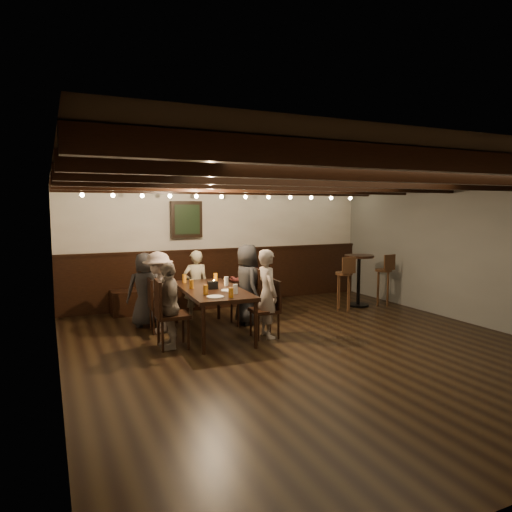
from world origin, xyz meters
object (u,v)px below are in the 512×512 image
chair_right_far (266,320)px  bar_stool_right (383,286)px  person_bench_right (246,281)px  person_left_near (159,292)px  bar_stool_left (344,290)px  person_right_near (247,284)px  chair_left_far (172,327)px  person_right_far (267,294)px  high_top_table (359,273)px  person_bench_left (145,289)px  person_left_far (169,305)px  dining_table (212,292)px  chair_right_near (246,307)px  chair_left_near (161,315)px  person_bench_centre (196,285)px

chair_right_far → bar_stool_right: bearing=-67.8°
person_bench_right → person_left_near: 1.71m
bar_stool_left → bar_stool_right: bearing=5.4°
person_right_near → chair_left_far: bearing=121.5°
person_right_far → high_top_table: bearing=-61.6°
bar_stool_left → bar_stool_right: (1.00, 0.05, 0.00)m
person_bench_left → person_right_far: size_ratio=0.92×
chair_left_far → person_left_far: (-0.03, 0.00, 0.31)m
dining_table → bar_stool_right: size_ratio=1.89×
chair_right_near → chair_right_far: 0.90m
dining_table → person_right_far: bearing=-31.0°
person_left_far → person_bench_right: bearing=129.3°
chair_left_near → chair_left_far: chair_left_far is taller
chair_left_near → high_top_table: 4.09m
chair_right_near → dining_table: bearing=122.0°
person_bench_right → high_top_table: bearing=-179.0°
dining_table → chair_right_far: (0.69, -0.49, -0.40)m
chair_left_near → person_left_far: person_left_far is taller
chair_right_near → person_right_far: size_ratio=0.70×
person_bench_right → person_right_near: person_right_near is taller
person_bench_left → chair_right_far: bearing=140.2°
person_right_far → person_left_far: bearing=90.0°
chair_right_far → person_bench_left: (-1.53, 1.44, 0.35)m
person_bench_centre → high_top_table: (3.31, -0.31, 0.06)m
person_bench_right → person_left_far: size_ratio=1.06×
dining_table → bar_stool_right: bearing=12.1°
chair_left_far → chair_right_far: chair_left_far is taller
person_bench_centre → dining_table: bearing=90.0°
dining_table → chair_left_far: bearing=-148.0°
person_right_far → bar_stool_left: person_right_far is taller
chair_right_far → bar_stool_right: bar_stool_right is taller
person_left_near → dining_table: bearing=59.0°
person_bench_centre → bar_stool_left: 2.87m
chair_left_near → chair_left_far: 0.90m
person_bench_right → bar_stool_right: (2.92, -0.26, -0.26)m
chair_left_near → high_top_table: (4.06, 0.25, 0.42)m
chair_left_far → chair_left_near: bearing=179.9°
chair_right_near → person_right_far: person_right_far is taller
person_bench_right → bar_stool_right: person_bench_right is taller
person_right_far → high_top_table: person_right_far is taller
chair_right_near → high_top_table: bearing=-79.3°
person_bench_right → person_right_far: 1.36m
person_bench_centre → person_left_far: 1.68m
person_right_near → bar_stool_right: person_right_near is taller
chair_right_near → high_top_table: (2.63, 0.34, 0.39)m
dining_table → person_bench_left: bearing=135.0°
chair_left_far → person_bench_right: person_bench_right is taller
chair_left_near → person_left_far: (-0.09, -0.90, 0.35)m
dining_table → high_top_table: size_ratio=1.92×
chair_left_near → high_top_table: bearing=97.0°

